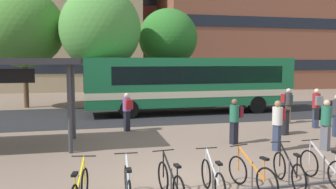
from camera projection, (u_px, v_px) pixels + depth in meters
name	position (u px, v px, depth m)	size (l,w,h in m)	color
ground	(188.00, 186.00, 8.34)	(200.00, 200.00, 0.00)	#7A6656
bus_lane_asphalt	(130.00, 115.00, 19.36)	(80.00, 7.20, 0.01)	#232326
city_bus	(189.00, 83.00, 19.97)	(12.06, 2.73, 3.20)	#196B3D
parked_bicycle_silver_1	(128.00, 187.00, 7.25)	(0.52, 1.72, 0.99)	black
parked_bicycle_black_2	(171.00, 183.00, 7.51)	(0.52, 1.72, 0.99)	black
parked_bicycle_silver_3	(213.00, 180.00, 7.71)	(0.52, 1.72, 0.99)	black
parked_bicycle_orange_4	(252.00, 175.00, 8.02)	(0.60, 1.69, 0.99)	black
parked_bicycle_black_5	(289.00, 171.00, 8.32)	(0.52, 1.72, 0.99)	black
parked_bicycle_silver_6	(323.00, 168.00, 8.55)	(0.52, 1.72, 0.99)	black
commuter_red_pack_0	(127.00, 109.00, 14.83)	(0.46, 0.59, 1.66)	black
commuter_grey_pack_1	(316.00, 105.00, 15.48)	(0.40, 0.57, 1.79)	#2D3851
commuter_maroon_pack_2	(235.00, 118.00, 12.54)	(0.60, 0.50, 1.66)	black
commuter_black_pack_3	(336.00, 112.00, 13.78)	(0.47, 0.60, 1.70)	#2D3851
commuter_red_pack_4	(287.00, 103.00, 16.69)	(0.61, 0.53, 1.71)	#47382D
commuter_black_pack_5	(325.00, 121.00, 11.65)	(0.49, 0.60, 1.73)	#565660
commuter_red_pack_6	(278.00, 122.00, 11.61)	(0.60, 0.55, 1.71)	#2D3851
trash_bin	(283.00, 122.00, 14.22)	(0.55, 0.55, 1.03)	#232328
street_tree_0	(24.00, 28.00, 21.97)	(5.12, 5.12, 7.59)	brown
street_tree_1	(168.00, 38.00, 24.25)	(4.14, 4.14, 6.69)	brown
street_tree_2	(100.00, 29.00, 21.09)	(4.94, 4.94, 7.51)	brown
building_right_wing	(250.00, 14.00, 41.38)	(22.23, 13.32, 17.29)	brown
building_centre_block	(114.00, 25.00, 44.82)	(19.23, 11.72, 15.33)	brown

